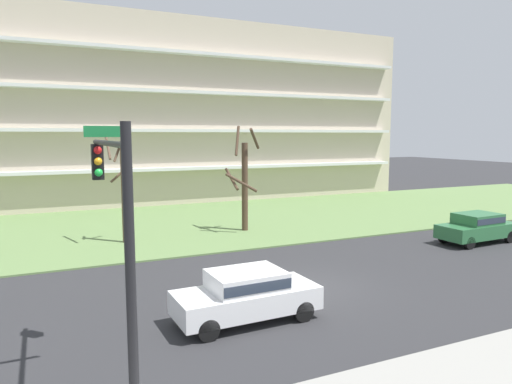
{
  "coord_description": "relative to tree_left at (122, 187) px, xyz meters",
  "views": [
    {
      "loc": [
        -8.73,
        -14.51,
        5.64
      ],
      "look_at": [
        0.7,
        6.0,
        2.88
      ],
      "focal_mm": 32.71,
      "sensor_mm": 36.0,
      "label": 1
    }
  ],
  "objects": [
    {
      "name": "sedan_white_center_left",
      "position": [
        1.73,
        -12.06,
        -2.1
      ],
      "size": [
        4.45,
        1.93,
        1.57
      ],
      "rotation": [
        0.0,
        0.0,
        0.03
      ],
      "color": "white",
      "rests_on": "ground"
    },
    {
      "name": "tree_left",
      "position": [
        0.0,
        0.0,
        0.0
      ],
      "size": [
        1.34,
        1.57,
        6.07
      ],
      "color": "brown",
      "rests_on": "ground"
    },
    {
      "name": "tree_center",
      "position": [
        6.89,
        0.17,
        -0.02
      ],
      "size": [
        2.28,
        2.18,
        6.18
      ],
      "color": "#4C3828",
      "rests_on": "ground"
    },
    {
      "name": "apartment_building",
      "position": [
        5.02,
        17.65,
        4.53
      ],
      "size": [
        45.29,
        12.38,
        15.01
      ],
      "color": "beige",
      "rests_on": "ground"
    },
    {
      "name": "grass_lawn_strip",
      "position": [
        5.02,
        3.94,
        -2.93
      ],
      "size": [
        80.0,
        16.0,
        0.08
      ],
      "primitive_type": "cube",
      "color": "#66844C",
      "rests_on": "ground"
    },
    {
      "name": "sedan_green_near_left",
      "position": [
        16.91,
        -7.56,
        -2.1
      ],
      "size": [
        4.47,
        1.97,
        1.57
      ],
      "rotation": [
        0.0,
        0.0,
        3.18
      ],
      "color": "#2D6B3D",
      "rests_on": "ground"
    },
    {
      "name": "traffic_signal_mast",
      "position": [
        -2.43,
        -14.98,
        1.04
      ],
      "size": [
        0.9,
        4.87,
        5.87
      ],
      "color": "black",
      "rests_on": "ground"
    },
    {
      "name": "ground",
      "position": [
        5.02,
        -10.06,
        -2.97
      ],
      "size": [
        160.0,
        160.0,
        0.0
      ],
      "primitive_type": "plane",
      "color": "#2D2D30"
    }
  ]
}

